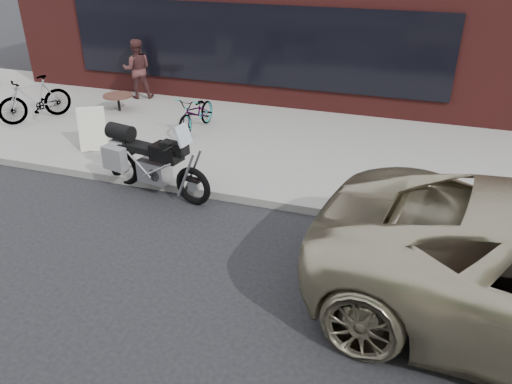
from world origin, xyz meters
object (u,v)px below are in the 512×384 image
bicycle_front (196,113)px  sandwich_sign (93,127)px  bicycle_rear (34,99)px  cafe_patron_left (137,69)px  motorcycle (148,161)px  cafe_table (118,96)px

bicycle_front → sandwich_sign: bearing=-132.9°
bicycle_rear → cafe_patron_left: size_ratio=1.10×
motorcycle → cafe_table: bearing=140.1°
cafe_table → cafe_patron_left: cafe_patron_left is taller
motorcycle → bicycle_front: (-0.35, 2.83, -0.05)m
bicycle_rear → cafe_patron_left: 2.83m
bicycle_rear → cafe_table: 1.96m
bicycle_front → cafe_patron_left: bearing=147.2°
cafe_patron_left → sandwich_sign: bearing=79.1°
sandwich_sign → cafe_patron_left: bearing=75.5°
motorcycle → sandwich_sign: 2.35m
bicycle_front → cafe_patron_left: size_ratio=1.02×
bicycle_rear → bicycle_front: bearing=38.7°
motorcycle → bicycle_rear: (-4.37, 2.28, 0.05)m
cafe_patron_left → motorcycle: bearing=96.2°
cafe_table → cafe_patron_left: 1.26m
sandwich_sign → cafe_patron_left: 3.61m
motorcycle → bicycle_rear: bearing=163.5°
bicycle_front → cafe_table: (-2.50, 0.67, -0.04)m
bicycle_front → bicycle_rear: (-4.02, -0.55, 0.10)m
bicycle_rear → cafe_table: (1.52, 1.23, -0.14)m
sandwich_sign → cafe_patron_left: size_ratio=0.56×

